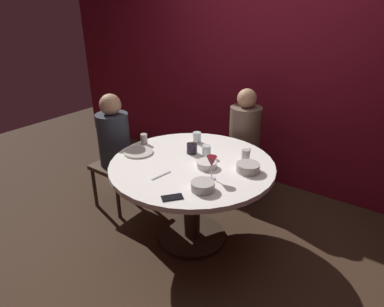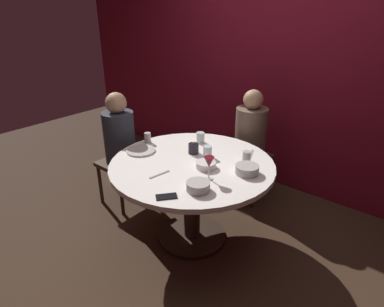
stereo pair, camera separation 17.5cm
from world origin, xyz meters
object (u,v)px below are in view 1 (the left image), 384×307
Objects in this scene: dinner_plate at (138,152)px; cup_near_candle at (197,137)px; candle_holder at (192,148)px; wine_glass at (212,163)px; cup_center_front at (207,151)px; bowl_serving_large at (203,186)px; cell_phone at (172,197)px; cup_by_right_diner at (246,155)px; cup_by_left_diner at (144,139)px; seated_diner_back at (245,132)px; seated_diner_left at (114,140)px; dining_table at (192,179)px; bowl_small_white at (248,167)px; bowl_salad_center at (207,164)px.

cup_near_candle is (0.27, 0.48, 0.04)m from dinner_plate.
dinner_plate is 0.56m from cup_near_candle.
wine_glass is at bearing -36.82° from candle_holder.
bowl_serving_large is at bearing -59.60° from cup_center_front.
cup_by_right_diner reaches higher than cell_phone.
cup_near_candle is (-0.41, 0.88, 0.04)m from cell_phone.
cup_center_front is (0.61, 0.10, 0.00)m from cup_by_left_diner.
cup_near_candle reaches higher than cup_by_right_diner.
cup_by_left_diner is at bearing -33.92° from seated_diner_back.
seated_diner_left is 1.28m from cup_by_right_diner.
wine_glass reaches higher than candle_holder.
seated_diner_back is 12.27× the size of cup_by_left_diner.
cup_center_front is (-0.23, 0.29, -0.08)m from wine_glass.
dining_table is 0.62m from cup_by_left_diner.
cup_by_left_diner is (-1.01, -0.06, 0.02)m from bowl_small_white.
seated_diner_back is 0.93m from bowl_salad_center.
wine_glass is 1.07× the size of bowl_serving_large.
candle_holder is 0.46m from cup_by_right_diner.
wine_glass is at bearing -98.64° from cup_by_right_diner.
seated_diner_left is 0.45m from dinner_plate.
cup_by_right_diner is at bearing 27.38° from seated_diner_back.
seated_diner_back is 1.04m from cup_by_left_diner.
cell_phone is 1.52× the size of cup_by_right_diner.
dining_table is 8.05× the size of bowl_serving_large.
dinner_plate is (-0.48, -1.04, 0.03)m from seated_diner_back.
bowl_small_white is 1.89× the size of cup_by_left_diner.
wine_glass reaches higher than cup_by_right_diner.
cup_by_right_diner is (0.33, -0.64, 0.07)m from seated_diner_back.
bowl_serving_large reaches higher than cell_phone.
seated_diner_left is 1.30m from seated_diner_back.
dinner_plate is at bearing -24.90° from seated_diner_back.
wine_glass is at bearing -1.26° from dinner_plate.
dining_table is 0.27m from candle_holder.
bowl_serving_large is 1.79× the size of cup_by_right_diner.
bowl_small_white is at bearing -57.53° from cup_by_right_diner.
bowl_serving_large is 0.96m from cup_by_left_diner.
candle_holder reaches higher than bowl_salad_center.
wine_glass reaches higher than bowl_small_white.
cup_by_left_diner is (0.34, 0.06, 0.07)m from seated_diner_left.
seated_diner_back reaches higher than wine_glass.
dining_table is at bearing 0.00° from seated_diner_back.
dinner_plate is at bearing -166.66° from dining_table.
bowl_serving_large is 0.92× the size of bowl_small_white.
seated_diner_back is 1.10m from wine_glass.
cup_by_left_diner is at bearing -169.77° from candle_holder.
cup_by_left_diner is at bearing 173.84° from dining_table.
cell_phone is at bearing -29.90° from dinner_plate.
cup_by_left_diner is at bearing 3.00° from cell_phone.
bowl_salad_center is 1.60× the size of cup_center_front.
bowl_serving_large is 0.59m from cup_by_right_diner.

